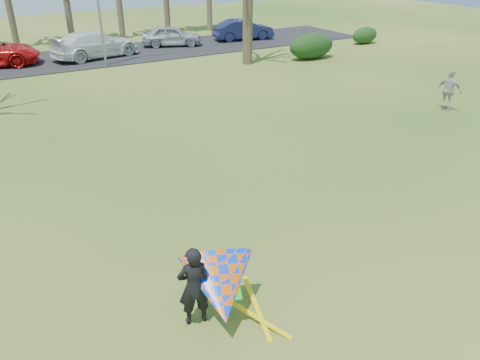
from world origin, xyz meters
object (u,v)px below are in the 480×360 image
car_3 (95,44)px  pedestrian_b (449,90)px  car_5 (243,30)px  kite_flyer (217,287)px  car_4 (171,36)px

car_3 → pedestrian_b: size_ratio=3.14×
car_5 → kite_flyer: size_ratio=1.98×
car_4 → car_3: bearing=122.9°
car_3 → car_4: (5.96, 1.18, -0.11)m
car_4 → kite_flyer: bearing=-179.6°
car_4 → pedestrian_b: pedestrian_b is taller
car_3 → car_4: car_3 is taller
pedestrian_b → kite_flyer: bearing=100.5°
car_5 → kite_flyer: 31.24m
car_4 → pedestrian_b: (4.83, -20.46, 0.13)m
car_4 → pedestrian_b: 21.02m
car_4 → kite_flyer: (-10.56, -27.05, 0.05)m
car_3 → car_5: bearing=-100.0°
car_3 → kite_flyer: kite_flyer is taller
car_4 → car_5: size_ratio=0.92×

